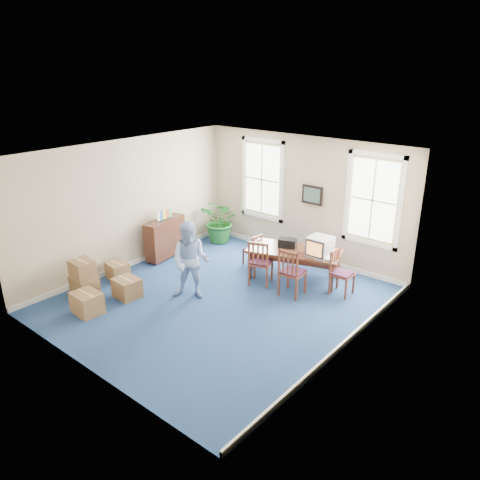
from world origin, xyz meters
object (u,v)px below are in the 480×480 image
Objects in this scene: chair_near_left at (261,262)px; credenza at (165,239)px; conference_table at (294,264)px; cardboard_boxes at (93,278)px; potted_plant at (221,221)px; crt_tv at (320,247)px; man at (191,261)px.

chair_near_left is 2.93m from credenza.
chair_near_left is (-0.44, -0.73, 0.19)m from conference_table.
credenza is at bearing -13.74° from chair_near_left.
credenza is 2.55m from cardboard_boxes.
chair_near_left is 0.88× the size of potted_plant.
potted_plant is at bearing 148.85° from conference_table.
crt_tv is 0.32× the size of man.
crt_tv is at bearing 45.82° from cardboard_boxes.
man reaches higher than potted_plant.
crt_tv is at bearing -13.51° from conference_table.
crt_tv is 0.49× the size of chair_near_left.
conference_table is 3.91× the size of crt_tv.
potted_plant is at bearing -49.99° from chair_near_left.
potted_plant reaches higher than chair_near_left.
potted_plant is (-1.78, 2.95, -0.24)m from man.
conference_table is 3.52m from credenza.
chair_near_left is 0.64× the size of man.
credenza is at bearing 122.30° from man.
cardboard_boxes is at bearing 28.86° from chair_near_left.
man is at bearing 43.38° from chair_near_left.
chair_near_left is at bearing -2.94° from credenza.
conference_table is at bearing 51.08° from cardboard_boxes.
chair_near_left is (-1.08, -0.78, -0.41)m from crt_tv.
crt_tv reaches higher than chair_near_left.
crt_tv is (0.64, 0.05, 0.60)m from conference_table.
cardboard_boxes is at bearing -133.99° from crt_tv.
man is 1.37× the size of credenza.
credenza is (-3.35, -1.07, 0.13)m from conference_table.
cardboard_boxes reaches higher than conference_table.
crt_tv is 4.17m from credenza.
man reaches higher than chair_near_left.
conference_table is at bearing -175.40° from crt_tv.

